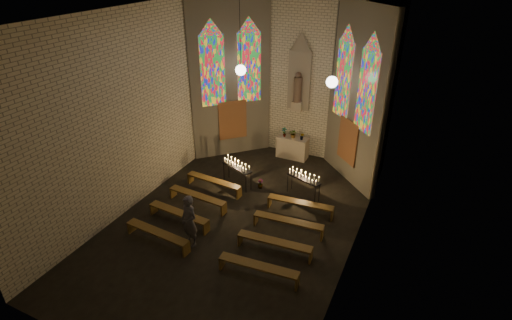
{
  "coord_description": "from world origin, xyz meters",
  "views": [
    {
      "loc": [
        5.49,
        -10.11,
        8.57
      ],
      "look_at": [
        0.14,
        1.25,
        1.9
      ],
      "focal_mm": 28.0,
      "sensor_mm": 36.0,
      "label": 1
    }
  ],
  "objects_px": {
    "altar": "(292,147)",
    "aisle_flower_pot": "(260,184)",
    "visitor": "(189,221)",
    "votive_stand_left": "(237,165)",
    "votive_stand_right": "(304,177)"
  },
  "relations": [
    {
      "from": "votive_stand_right",
      "to": "visitor",
      "type": "relative_size",
      "value": 0.8
    },
    {
      "from": "votive_stand_left",
      "to": "aisle_flower_pot",
      "type": "bearing_deg",
      "value": 30.95
    },
    {
      "from": "votive_stand_left",
      "to": "votive_stand_right",
      "type": "distance_m",
      "value": 2.73
    },
    {
      "from": "visitor",
      "to": "votive_stand_left",
      "type": "bearing_deg",
      "value": 113.37
    },
    {
      "from": "aisle_flower_pot",
      "to": "altar",
      "type": "bearing_deg",
      "value": 86.2
    },
    {
      "from": "altar",
      "to": "visitor",
      "type": "xyz_separation_m",
      "value": [
        -0.81,
        -7.18,
        0.41
      ]
    },
    {
      "from": "visitor",
      "to": "votive_stand_right",
      "type": "bearing_deg",
      "value": 79.01
    },
    {
      "from": "altar",
      "to": "visitor",
      "type": "distance_m",
      "value": 7.23
    },
    {
      "from": "votive_stand_right",
      "to": "visitor",
      "type": "xyz_separation_m",
      "value": [
        -2.37,
        -4.22,
        0.01
      ]
    },
    {
      "from": "votive_stand_left",
      "to": "votive_stand_right",
      "type": "height_order",
      "value": "votive_stand_left"
    },
    {
      "from": "votive_stand_right",
      "to": "aisle_flower_pot",
      "type": "bearing_deg",
      "value": -157.1
    },
    {
      "from": "altar",
      "to": "votive_stand_right",
      "type": "distance_m",
      "value": 3.36
    },
    {
      "from": "altar",
      "to": "votive_stand_left",
      "type": "xyz_separation_m",
      "value": [
        -1.16,
        -3.26,
        0.41
      ]
    },
    {
      "from": "altar",
      "to": "aisle_flower_pot",
      "type": "relative_size",
      "value": 3.58
    },
    {
      "from": "votive_stand_left",
      "to": "votive_stand_right",
      "type": "relative_size",
      "value": 1.01
    }
  ]
}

